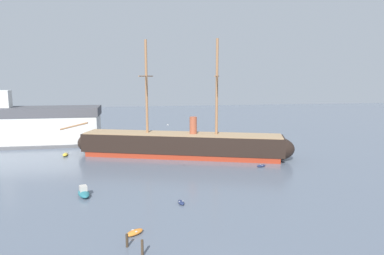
% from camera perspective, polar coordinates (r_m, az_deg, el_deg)
% --- Properties ---
extents(tall_ship, '(57.73, 23.39, 28.70)m').
position_cam_1_polar(tall_ship, '(84.21, -1.80, -2.91)').
color(tall_ship, maroon).
rests_on(tall_ship, ground).
extents(dinghy_foreground_left, '(2.68, 2.44, 0.60)m').
position_cam_1_polar(dinghy_foreground_left, '(45.40, -9.66, -17.04)').
color(dinghy_foreground_left, orange).
rests_on(dinghy_foreground_left, ground).
extents(dinghy_near_centre, '(1.17, 2.11, 0.47)m').
position_cam_1_polar(dinghy_near_centre, '(54.52, -1.85, -12.50)').
color(dinghy_near_centre, '#1E284C').
rests_on(dinghy_near_centre, ground).
extents(motorboat_mid_left, '(2.99, 4.56, 1.77)m').
position_cam_1_polar(motorboat_mid_left, '(60.34, -17.79, -10.42)').
color(motorboat_mid_left, '#236670').
rests_on(motorboat_mid_left, ground).
extents(dinghy_alongside_stern, '(2.37, 1.49, 0.52)m').
position_cam_1_polar(dinghy_alongside_stern, '(76.98, 11.58, -6.33)').
color(dinghy_alongside_stern, '#1E284C').
rests_on(dinghy_alongside_stern, ground).
extents(dinghy_far_left, '(1.33, 2.96, 0.70)m').
position_cam_1_polar(dinghy_far_left, '(91.51, -20.56, -4.27)').
color(dinghy_far_left, gold).
rests_on(dinghy_far_left, ground).
extents(mooring_piling_nearest, '(0.30, 0.30, 1.92)m').
position_cam_1_polar(mooring_piling_nearest, '(40.31, -8.38, -19.45)').
color(mooring_piling_nearest, '#423323').
rests_on(mooring_piling_nearest, ground).
extents(mooring_piling_left_pair, '(0.32, 0.32, 1.60)m').
position_cam_1_polar(mooring_piling_left_pair, '(42.50, -10.89, -18.20)').
color(mooring_piling_left_pair, '#382B1E').
rests_on(mooring_piling_left_pair, ground).
extents(dockside_warehouse_left, '(42.84, 13.30, 15.99)m').
position_cam_1_polar(dockside_warehouse_left, '(109.12, -25.67, 0.19)').
color(dockside_warehouse_left, '#565659').
rests_on(dockside_warehouse_left, ground).
extents(seagull_in_flight, '(0.41, 1.02, 0.13)m').
position_cam_1_polar(seagull_in_flight, '(62.42, -4.11, 0.44)').
color(seagull_in_flight, silver).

